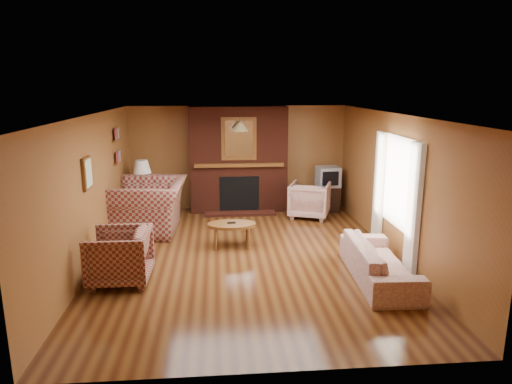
{
  "coord_description": "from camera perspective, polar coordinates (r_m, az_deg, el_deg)",
  "views": [
    {
      "loc": [
        -0.49,
        -7.32,
        2.85
      ],
      "look_at": [
        0.2,
        0.6,
        0.99
      ],
      "focal_mm": 32.0,
      "sensor_mm": 36.0,
      "label": 1
    }
  ],
  "objects": [
    {
      "name": "floor",
      "position": [
        7.87,
        -1.05,
        -8.06
      ],
      "size": [
        6.5,
        6.5,
        0.0
      ],
      "primitive_type": "plane",
      "color": "#3F1E0D",
      "rests_on": "ground"
    },
    {
      "name": "wall_right",
      "position": [
        8.08,
        16.9,
        0.81
      ],
      "size": [
        0.0,
        6.5,
        6.5
      ],
      "primitive_type": "plane",
      "rotation": [
        1.57,
        0.0,
        -1.57
      ],
      "color": "#93602D",
      "rests_on": "floor"
    },
    {
      "name": "ceiling",
      "position": [
        7.35,
        -1.13,
        9.65
      ],
      "size": [
        6.5,
        6.5,
        0.0
      ],
      "primitive_type": "plane",
      "rotation": [
        3.14,
        0.0,
        0.0
      ],
      "color": "silver",
      "rests_on": "wall_back"
    },
    {
      "name": "side_table",
      "position": [
        10.22,
        -13.85,
        -1.53
      ],
      "size": [
        0.52,
        0.52,
        0.65
      ],
      "primitive_type": "cube",
      "rotation": [
        0.0,
        0.0,
        -0.07
      ],
      "color": "brown",
      "rests_on": "floor"
    },
    {
      "name": "tv_stand",
      "position": [
        10.75,
        8.88,
        -0.77
      ],
      "size": [
        0.57,
        0.53,
        0.58
      ],
      "primitive_type": "cube",
      "rotation": [
        0.0,
        0.0,
        -0.09
      ],
      "color": "black",
      "rests_on": "floor"
    },
    {
      "name": "floral_sofa",
      "position": [
        7.13,
        15.17,
        -8.4
      ],
      "size": [
        0.86,
        1.99,
        0.57
      ],
      "primitive_type": "imported",
      "rotation": [
        0.0,
        0.0,
        1.52
      ],
      "color": "beige",
      "rests_on": "floor"
    },
    {
      "name": "botanical_print",
      "position": [
        7.41,
        -20.34,
        2.23
      ],
      "size": [
        0.05,
        0.4,
        0.5
      ],
      "color": "brown",
      "rests_on": "wall_left"
    },
    {
      "name": "pendant_light",
      "position": [
        9.67,
        -2.04,
        8.12
      ],
      "size": [
        0.36,
        0.36,
        0.48
      ],
      "color": "black",
      "rests_on": "ceiling"
    },
    {
      "name": "table_lamp",
      "position": [
        10.07,
        -14.06,
        2.25
      ],
      "size": [
        0.4,
        0.4,
        0.65
      ],
      "color": "white",
      "rests_on": "side_table"
    },
    {
      "name": "floral_armchair",
      "position": [
        10.13,
        6.71,
        -0.98
      ],
      "size": [
        1.08,
        1.09,
        0.78
      ],
      "primitive_type": "imported",
      "rotation": [
        0.0,
        0.0,
        2.78
      ],
      "color": "beige",
      "rests_on": "floor"
    },
    {
      "name": "crt_tv",
      "position": [
        10.63,
        8.99,
        1.93
      ],
      "size": [
        0.53,
        0.53,
        0.46
      ],
      "color": "#999BA0",
      "rests_on": "tv_stand"
    },
    {
      "name": "wall_back",
      "position": [
        10.71,
        -2.27,
        4.3
      ],
      "size": [
        6.5,
        0.0,
        6.5
      ],
      "primitive_type": "plane",
      "rotation": [
        1.57,
        0.0,
        0.0
      ],
      "color": "#93602D",
      "rests_on": "floor"
    },
    {
      "name": "bookshelf",
      "position": [
        9.5,
        -16.83,
        5.45
      ],
      "size": [
        0.09,
        0.55,
        0.71
      ],
      "color": "brown",
      "rests_on": "wall_left"
    },
    {
      "name": "window_right",
      "position": [
        7.9,
        17.07,
        -0.03
      ],
      "size": [
        0.1,
        1.85,
        2.0
      ],
      "color": "beige",
      "rests_on": "wall_right"
    },
    {
      "name": "coffee_table",
      "position": [
        8.23,
        -3.08,
        -4.3
      ],
      "size": [
        0.87,
        0.54,
        0.46
      ],
      "color": "brown",
      "rests_on": "floor"
    },
    {
      "name": "wall_front",
      "position": [
        4.42,
        1.79,
        -8.77
      ],
      "size": [
        6.5,
        0.0,
        6.5
      ],
      "primitive_type": "plane",
      "rotation": [
        -1.57,
        0.0,
        0.0
      ],
      "color": "#93602D",
      "rests_on": "floor"
    },
    {
      "name": "fireplace",
      "position": [
        10.45,
        -2.2,
        3.98
      ],
      "size": [
        2.2,
        0.82,
        2.4
      ],
      "color": "#481A0F",
      "rests_on": "floor"
    },
    {
      "name": "wall_left",
      "position": [
        7.77,
        -19.81,
        0.11
      ],
      "size": [
        0.0,
        6.5,
        6.5
      ],
      "primitive_type": "plane",
      "rotation": [
        1.57,
        0.0,
        1.57
      ],
      "color": "#93602D",
      "rests_on": "floor"
    },
    {
      "name": "plaid_armchair",
      "position": [
        7.06,
        -16.71,
        -7.7
      ],
      "size": [
        0.9,
        0.87,
        0.81
      ],
      "primitive_type": "imported",
      "rotation": [
        0.0,
        0.0,
        -1.58
      ],
      "color": "maroon",
      "rests_on": "floor"
    },
    {
      "name": "plaid_loveseat",
      "position": [
        9.31,
        -13.18,
        -1.74
      ],
      "size": [
        1.44,
        1.63,
        1.02
      ],
      "primitive_type": "imported",
      "rotation": [
        0.0,
        0.0,
        -1.62
      ],
      "color": "maroon",
      "rests_on": "floor"
    }
  ]
}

